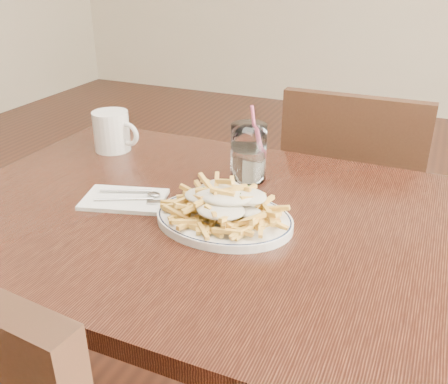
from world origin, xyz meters
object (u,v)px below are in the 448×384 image
at_px(table, 219,245).
at_px(chair_far, 350,206).
at_px(coffee_mug, 112,131).
at_px(water_glass, 248,156).
at_px(loaded_fries, 224,199).
at_px(fries_plate, 224,219).

height_order(table, chair_far, chair_far).
height_order(table, coffee_mug, coffee_mug).
bearing_deg(water_glass, loaded_fries, -81.16).
bearing_deg(coffee_mug, table, -27.82).
xyz_separation_m(chair_far, water_glass, (-0.18, -0.44, 0.31)).
bearing_deg(coffee_mug, fries_plate, -29.77).
relative_size(fries_plate, water_glass, 1.54).
distance_m(water_glass, coffee_mug, 0.41).
xyz_separation_m(loaded_fries, water_glass, (-0.03, 0.22, 0.00)).
relative_size(loaded_fries, water_glass, 1.25).
distance_m(loaded_fries, coffee_mug, 0.51).
height_order(loaded_fries, water_glass, water_glass).
bearing_deg(coffee_mug, loaded_fries, -29.77).
relative_size(table, loaded_fries, 5.18).
bearing_deg(chair_far, coffee_mug, -145.20).
relative_size(fries_plate, loaded_fries, 1.23).
bearing_deg(table, water_glass, 92.30).
bearing_deg(coffee_mug, water_glass, -4.39).
xyz_separation_m(table, water_glass, (-0.01, 0.19, 0.14)).
relative_size(chair_far, water_glass, 4.80).
distance_m(chair_far, loaded_fries, 0.74).
distance_m(table, water_glass, 0.23).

